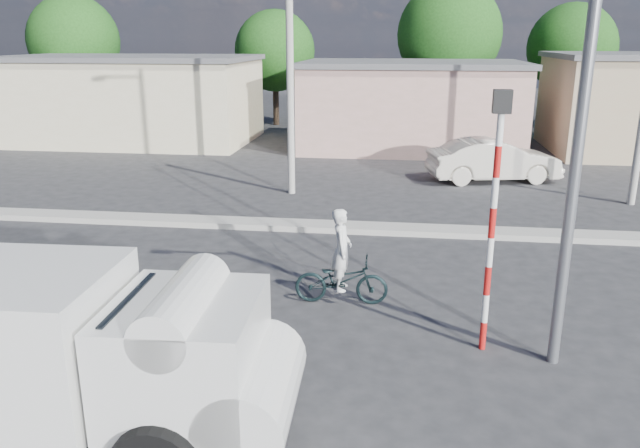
# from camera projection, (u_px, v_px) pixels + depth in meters

# --- Properties ---
(ground_plane) EXTENTS (120.00, 120.00, 0.00)m
(ground_plane) POSITION_uv_depth(u_px,v_px,m) (282.00, 381.00, 9.67)
(ground_plane) COLOR #29292B
(ground_plane) RESTS_ON ground
(median) EXTENTS (40.00, 0.80, 0.16)m
(median) POSITION_uv_depth(u_px,v_px,m) (337.00, 227.00, 17.24)
(median) COLOR #99968E
(median) RESTS_ON ground
(truck) EXTENTS (5.86, 2.51, 2.39)m
(truck) POSITION_uv_depth(u_px,v_px,m) (64.00, 353.00, 7.80)
(truck) COLOR black
(truck) RESTS_ON ground
(bicycle) EXTENTS (1.87, 0.71, 0.97)m
(bicycle) POSITION_uv_depth(u_px,v_px,m) (341.00, 280.00, 12.39)
(bicycle) COLOR black
(bicycle) RESTS_ON ground
(cyclist) EXTENTS (0.42, 0.62, 1.65)m
(cyclist) POSITION_uv_depth(u_px,v_px,m) (341.00, 264.00, 12.29)
(cyclist) COLOR silver
(cyclist) RESTS_ON ground
(car_cream) EXTENTS (4.98, 2.69, 1.56)m
(car_cream) POSITION_uv_depth(u_px,v_px,m) (494.00, 160.00, 22.88)
(car_cream) COLOR beige
(car_cream) RESTS_ON ground
(traffic_pole) EXTENTS (0.28, 0.18, 4.36)m
(traffic_pole) POSITION_uv_depth(u_px,v_px,m) (494.00, 202.00, 9.94)
(traffic_pole) COLOR red
(traffic_pole) RESTS_ON ground
(streetlight) EXTENTS (2.34, 0.22, 9.00)m
(streetlight) POSITION_uv_depth(u_px,v_px,m) (578.00, 49.00, 8.85)
(streetlight) COLOR slate
(streetlight) RESTS_ON ground
(building_row) EXTENTS (37.80, 7.30, 4.44)m
(building_row) POSITION_uv_depth(u_px,v_px,m) (392.00, 102.00, 29.80)
(building_row) COLOR beige
(building_row) RESTS_ON ground
(tree_row) EXTENTS (43.62, 7.43, 8.42)m
(tree_row) POSITION_uv_depth(u_px,v_px,m) (444.00, 39.00, 34.75)
(tree_row) COLOR #38281E
(tree_row) RESTS_ON ground
(utility_poles) EXTENTS (35.40, 0.24, 8.00)m
(utility_poles) POSITION_uv_depth(u_px,v_px,m) (455.00, 72.00, 19.47)
(utility_poles) COLOR #99968E
(utility_poles) RESTS_ON ground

